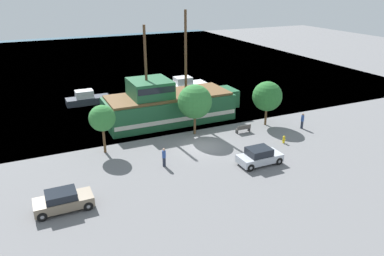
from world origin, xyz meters
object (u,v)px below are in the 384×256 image
at_px(fire_hydrant, 284,139).
at_px(bench_promenade_east, 243,129).
at_px(parked_car_curb_mid, 259,156).
at_px(moored_boat_outer, 185,85).
at_px(moored_boat_dockside, 87,99).
at_px(pirate_ship, 168,105).
at_px(parked_car_curb_front, 63,201).
at_px(pedestrian_walking_far, 302,121).
at_px(pedestrian_walking_near, 164,157).

bearing_deg(fire_hydrant, bench_promenade_east, 118.37).
height_order(parked_car_curb_mid, fire_hydrant, parked_car_curb_mid).
bearing_deg(moored_boat_outer, moored_boat_dockside, -177.28).
relative_size(pirate_ship, moored_boat_outer, 2.59).
relative_size(pirate_ship, fire_hydrant, 20.29).
relative_size(pirate_ship, parked_car_curb_front, 3.92).
relative_size(fire_hydrant, pedestrian_walking_far, 0.45).
relative_size(parked_car_curb_mid, bench_promenade_east, 2.38).
distance_m(moored_boat_outer, pedestrian_walking_far, 19.99).
distance_m(parked_car_curb_mid, pedestrian_walking_near, 8.25).
height_order(parked_car_curb_front, pedestrian_walking_near, pedestrian_walking_near).
bearing_deg(parked_car_curb_front, pirate_ship, 46.11).
bearing_deg(parked_car_curb_mid, pedestrian_walking_near, 158.06).
bearing_deg(pedestrian_walking_far, bench_promenade_east, 165.72).
relative_size(parked_car_curb_front, pedestrian_walking_near, 2.34).
bearing_deg(moored_boat_outer, parked_car_curb_mid, -98.70).
relative_size(fire_hydrant, bench_promenade_east, 0.47).
height_order(pirate_ship, bench_promenade_east, pirate_ship).
bearing_deg(pedestrian_walking_far, moored_boat_dockside, 136.33).
height_order(moored_boat_dockside, parked_car_curb_mid, moored_boat_dockside).
xyz_separation_m(parked_car_curb_mid, fire_hydrant, (4.81, 2.81, -0.34)).
xyz_separation_m(parked_car_curb_mid, bench_promenade_east, (2.65, 6.81, -0.32)).
bearing_deg(moored_boat_dockside, pedestrian_walking_near, -82.33).
xyz_separation_m(parked_car_curb_mid, pedestrian_walking_near, (-7.66, 3.08, 0.11)).
xyz_separation_m(pirate_ship, pedestrian_walking_far, (12.26, -8.33, -1.02)).
distance_m(moored_boat_dockside, pedestrian_walking_far, 26.94).
distance_m(parked_car_curb_mid, bench_promenade_east, 7.32).
distance_m(moored_boat_outer, pedestrian_walking_near, 24.23).
distance_m(parked_car_curb_front, bench_promenade_east, 20.24).
bearing_deg(pirate_ship, moored_boat_outer, 57.56).
bearing_deg(pedestrian_walking_far, parked_car_curb_mid, -150.16).
height_order(pirate_ship, parked_car_curb_mid, pirate_ship).
height_order(moored_boat_outer, parked_car_curb_front, moored_boat_outer).
height_order(pirate_ship, fire_hydrant, pirate_ship).
bearing_deg(bench_promenade_east, pedestrian_walking_far, -14.28).
relative_size(pirate_ship, parked_car_curb_mid, 4.02).
bearing_deg(moored_boat_dockside, fire_hydrant, -53.97).
xyz_separation_m(moored_boat_outer, parked_car_curb_front, (-20.10, -24.61, -0.02)).
xyz_separation_m(parked_car_curb_mid, pedestrian_walking_far, (9.04, 5.19, 0.12)).
height_order(moored_boat_outer, bench_promenade_east, moored_boat_outer).
bearing_deg(pedestrian_walking_near, parked_car_curb_front, -159.67).
bearing_deg(pirate_ship, parked_car_curb_mid, -76.64).
relative_size(moored_boat_dockside, pedestrian_walking_far, 3.22).
xyz_separation_m(moored_boat_dockside, pedestrian_walking_near, (2.79, -20.71, 0.18)).
bearing_deg(pedestrian_walking_near, fire_hydrant, -1.25).
bearing_deg(pedestrian_walking_near, pirate_ship, 66.94).
relative_size(pirate_ship, pedestrian_walking_near, 9.18).
xyz_separation_m(parked_car_curb_front, pedestrian_walking_near, (8.70, 3.22, 0.14)).
bearing_deg(fire_hydrant, pedestrian_walking_near, 178.75).
bearing_deg(bench_promenade_east, moored_boat_dockside, 127.65).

